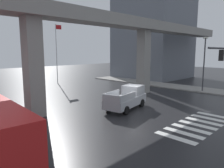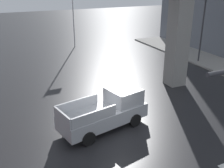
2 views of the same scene
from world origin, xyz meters
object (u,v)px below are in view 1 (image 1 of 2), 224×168
object	(u,v)px
pickup_truck	(127,98)
street_lamp_mid_block	(146,57)
street_lamp_near_corner	(204,58)
flagpole	(57,49)

from	to	relation	value
pickup_truck	street_lamp_mid_block	size ratio (longest dim) A/B	0.74
street_lamp_mid_block	street_lamp_near_corner	bearing A→B (deg)	-90.00
street_lamp_near_corner	flagpole	size ratio (longest dim) A/B	0.73
street_lamp_mid_block	flagpole	bearing A→B (deg)	128.58
pickup_truck	street_lamp_mid_block	distance (m)	15.82
street_lamp_mid_block	flagpole	size ratio (longest dim) A/B	0.73
street_lamp_near_corner	flagpole	bearing A→B (deg)	113.97
pickup_truck	flagpole	distance (m)	20.27
flagpole	street_lamp_near_corner	bearing A→B (deg)	-66.03
flagpole	pickup_truck	bearing A→B (deg)	-101.99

